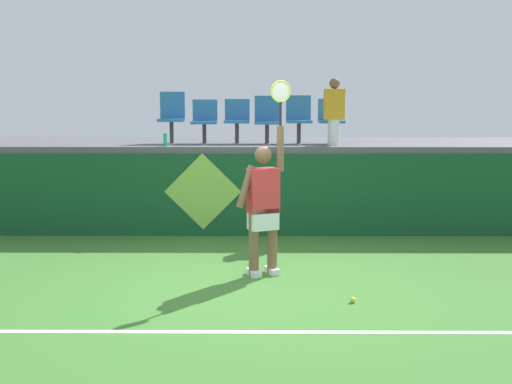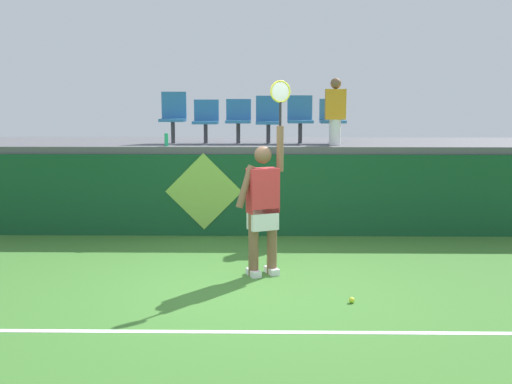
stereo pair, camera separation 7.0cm
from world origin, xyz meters
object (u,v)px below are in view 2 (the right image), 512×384
at_px(tennis_player, 263,204).
at_px(spectator_0, 335,111).
at_px(stadium_chair_2, 238,118).
at_px(stadium_chair_0, 173,115).
at_px(stadium_chair_1, 206,119).
at_px(stadium_chair_3, 268,118).
at_px(water_bottle, 166,140).
at_px(tennis_ball, 352,300).
at_px(stadium_chair_4, 300,117).
at_px(stadium_chair_5, 332,118).

distance_m(tennis_player, spectator_0, 3.22).
xyz_separation_m(stadium_chair_2, spectator_0, (1.66, -0.44, 0.14)).
distance_m(stadium_chair_0, stadium_chair_1, 0.58).
bearing_deg(tennis_player, stadium_chair_2, 98.02).
distance_m(stadium_chair_2, stadium_chair_3, 0.53).
xyz_separation_m(stadium_chair_3, spectator_0, (1.13, -0.45, 0.13)).
distance_m(water_bottle, stadium_chair_3, 1.88).
relative_size(stadium_chair_0, stadium_chair_1, 1.18).
bearing_deg(tennis_player, tennis_ball, -48.10).
relative_size(tennis_player, tennis_ball, 37.76).
bearing_deg(stadium_chair_4, stadium_chair_0, 179.90).
bearing_deg(stadium_chair_3, tennis_player, -91.39).
distance_m(stadium_chair_5, spectator_0, 0.46).
relative_size(tennis_ball, water_bottle, 0.31).
height_order(stadium_chair_1, spectator_0, spectator_0).
bearing_deg(stadium_chair_4, stadium_chair_3, 179.79).
distance_m(tennis_player, stadium_chair_3, 3.36).
bearing_deg(stadium_chair_5, tennis_player, -110.63).
height_order(tennis_ball, stadium_chair_4, stadium_chair_4).
bearing_deg(tennis_ball, stadium_chair_5, 87.25).
bearing_deg(tennis_player, water_bottle, 123.11).
relative_size(water_bottle, stadium_chair_0, 0.24).
bearing_deg(stadium_chair_1, water_bottle, -129.50).
height_order(stadium_chair_1, stadium_chair_4, stadium_chair_4).
relative_size(water_bottle, stadium_chair_4, 0.26).
relative_size(stadium_chair_0, stadium_chair_3, 1.08).
bearing_deg(water_bottle, stadium_chair_2, 31.62).
xyz_separation_m(tennis_player, stadium_chair_5, (1.21, 3.20, 0.98)).
relative_size(tennis_ball, stadium_chair_3, 0.08).
xyz_separation_m(water_bottle, stadium_chair_2, (1.17, 0.72, 0.33)).
bearing_deg(stadium_chair_1, stadium_chair_2, -0.11).
distance_m(stadium_chair_1, stadium_chair_3, 1.10).
relative_size(water_bottle, stadium_chair_3, 0.26).
bearing_deg(stadium_chair_2, water_bottle, -148.38).
relative_size(tennis_ball, stadium_chair_0, 0.07).
height_order(water_bottle, stadium_chair_3, stadium_chair_3).
xyz_separation_m(stadium_chair_2, stadium_chair_5, (1.66, 0.00, 0.00)).
xyz_separation_m(tennis_player, stadium_chair_4, (0.64, 3.21, 1.00)).
relative_size(tennis_ball, stadium_chair_5, 0.08).
xyz_separation_m(tennis_player, tennis_ball, (1.00, -1.11, -0.90)).
relative_size(tennis_player, stadium_chair_4, 2.97).
height_order(stadium_chair_0, stadium_chair_3, stadium_chair_0).
relative_size(tennis_player, stadium_chair_2, 3.22).
xyz_separation_m(stadium_chair_0, stadium_chair_3, (1.68, -0.00, -0.05)).
distance_m(tennis_ball, spectator_0, 4.38).
distance_m(tennis_ball, stadium_chair_0, 5.40).
bearing_deg(stadium_chair_2, stadium_chair_5, 0.01).
bearing_deg(stadium_chair_3, stadium_chair_2, -179.02).
relative_size(tennis_player, stadium_chair_5, 3.20).
bearing_deg(stadium_chair_3, water_bottle, -156.78).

